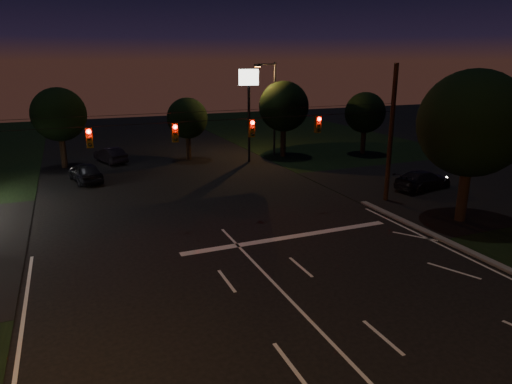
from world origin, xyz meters
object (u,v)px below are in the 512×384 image
utility_pole_right (385,200)px  car_oncoming_a (85,172)px  car_cross (423,180)px  tree_right_near (470,124)px  car_oncoming_b (110,155)px

utility_pole_right → car_oncoming_a: bearing=144.9°
utility_pole_right → car_oncoming_a: (-18.51, 13.00, 0.78)m
car_cross → tree_right_near: bearing=144.1°
tree_right_near → car_oncoming_a: tree_right_near is taller
car_oncoming_a → car_cross: car_oncoming_a is taller
car_oncoming_a → car_oncoming_b: bearing=-121.5°
tree_right_near → car_oncoming_a: (-20.04, 17.84, -4.90)m
car_oncoming_b → car_cross: size_ratio=0.88×
tree_right_near → car_cross: 8.36m
car_cross → car_oncoming_b: bearing=36.4°
car_oncoming_b → car_cross: (20.34, -18.32, -0.00)m
utility_pole_right → tree_right_near: size_ratio=1.03×
utility_pole_right → car_cross: bearing=16.7°
car_cross → car_oncoming_a: bearing=51.3°
tree_right_near → car_oncoming_b: tree_right_near is taller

